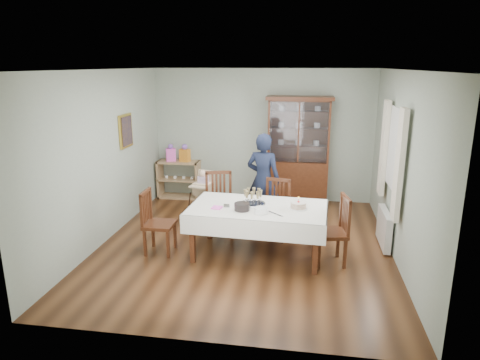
% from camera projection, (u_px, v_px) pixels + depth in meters
% --- Properties ---
extents(floor, '(5.00, 5.00, 0.00)m').
position_uv_depth(floor, '(245.00, 245.00, 6.79)').
color(floor, '#593319').
rests_on(floor, ground).
extents(room_shell, '(5.00, 5.00, 5.00)m').
position_uv_depth(room_shell, '(250.00, 133.00, 6.85)').
color(room_shell, '#9EAA99').
rests_on(room_shell, floor).
extents(dining_table, '(2.06, 1.26, 0.76)m').
position_uv_depth(dining_table, '(258.00, 231.00, 6.35)').
color(dining_table, '#4E2513').
rests_on(dining_table, floor).
extents(china_cabinet, '(1.30, 0.48, 2.18)m').
position_uv_depth(china_cabinet, '(298.00, 150.00, 8.54)').
color(china_cabinet, '#4E2513').
rests_on(china_cabinet, floor).
extents(sideboard, '(0.90, 0.38, 0.80)m').
position_uv_depth(sideboard, '(179.00, 179.00, 9.12)').
color(sideboard, tan).
rests_on(sideboard, floor).
extents(picture_frame, '(0.04, 0.48, 0.58)m').
position_uv_depth(picture_frame, '(126.00, 131.00, 7.45)').
color(picture_frame, gold).
rests_on(picture_frame, room_shell).
extents(window, '(0.04, 1.02, 1.22)m').
position_uv_depth(window, '(396.00, 150.00, 6.34)').
color(window, white).
rests_on(window, room_shell).
extents(curtain_left, '(0.07, 0.30, 1.55)m').
position_uv_depth(curtain_left, '(399.00, 165.00, 5.78)').
color(curtain_left, silver).
rests_on(curtain_left, room_shell).
extents(curtain_right, '(0.07, 0.30, 1.55)m').
position_uv_depth(curtain_right, '(384.00, 148.00, 6.97)').
color(curtain_right, silver).
rests_on(curtain_right, room_shell).
extents(radiator, '(0.10, 0.80, 0.55)m').
position_uv_depth(radiator, '(384.00, 228.00, 6.68)').
color(radiator, white).
rests_on(radiator, floor).
extents(chair_far_left, '(0.58, 0.58, 1.04)m').
position_uv_depth(chair_far_left, '(220.00, 216.00, 7.19)').
color(chair_far_left, '#4E2513').
rests_on(chair_far_left, floor).
extents(chair_far_right, '(0.50, 0.50, 0.96)m').
position_uv_depth(chair_far_right, '(275.00, 221.00, 7.01)').
color(chair_far_right, '#4E2513').
rests_on(chair_far_right, floor).
extents(chair_end_left, '(0.44, 0.44, 0.96)m').
position_uv_depth(chair_end_left, '(159.00, 234.00, 6.47)').
color(chair_end_left, '#4E2513').
rests_on(chair_end_left, floor).
extents(chair_end_right, '(0.53, 0.53, 1.00)m').
position_uv_depth(chair_end_right, '(330.00, 244.00, 6.10)').
color(chair_end_right, '#4E2513').
rests_on(chair_end_right, floor).
extents(woman, '(0.68, 0.53, 1.65)m').
position_uv_depth(woman, '(263.00, 180.00, 7.45)').
color(woman, black).
rests_on(woman, floor).
extents(high_chair, '(0.52, 0.52, 0.95)m').
position_uv_depth(high_chair, '(204.00, 201.00, 7.78)').
color(high_chair, black).
rests_on(high_chair, floor).
extents(champagne_tray, '(0.38, 0.38, 0.23)m').
position_uv_depth(champagne_tray, '(253.00, 200.00, 6.34)').
color(champagne_tray, silver).
rests_on(champagne_tray, dining_table).
extents(birthday_cake, '(0.26, 0.26, 0.18)m').
position_uv_depth(birthday_cake, '(298.00, 206.00, 6.15)').
color(birthday_cake, white).
rests_on(birthday_cake, dining_table).
extents(plate_stack_dark, '(0.25, 0.25, 0.11)m').
position_uv_depth(plate_stack_dark, '(242.00, 207.00, 6.09)').
color(plate_stack_dark, black).
rests_on(plate_stack_dark, dining_table).
extents(plate_stack_white, '(0.19, 0.19, 0.08)m').
position_uv_depth(plate_stack_white, '(261.00, 210.00, 5.97)').
color(plate_stack_white, white).
rests_on(plate_stack_white, dining_table).
extents(napkin_stack, '(0.16, 0.16, 0.02)m').
position_uv_depth(napkin_stack, '(217.00, 208.00, 6.18)').
color(napkin_stack, '#FF5DD3').
rests_on(napkin_stack, dining_table).
extents(cutlery, '(0.14, 0.17, 0.01)m').
position_uv_depth(cutlery, '(224.00, 205.00, 6.28)').
color(cutlery, silver).
rests_on(cutlery, dining_table).
extents(cake_knife, '(0.22, 0.21, 0.01)m').
position_uv_depth(cake_knife, '(275.00, 214.00, 5.93)').
color(cake_knife, silver).
rests_on(cake_knife, dining_table).
extents(gift_bag_pink, '(0.23, 0.19, 0.36)m').
position_uv_depth(gift_bag_pink, '(171.00, 153.00, 8.98)').
color(gift_bag_pink, '#FF5DD3').
rests_on(gift_bag_pink, sideboard).
extents(gift_bag_orange, '(0.23, 0.18, 0.37)m').
position_uv_depth(gift_bag_orange, '(185.00, 154.00, 8.93)').
color(gift_bag_orange, orange).
rests_on(gift_bag_orange, sideboard).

